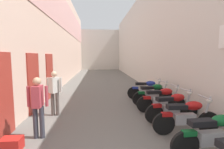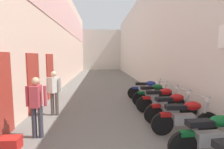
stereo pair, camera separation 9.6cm
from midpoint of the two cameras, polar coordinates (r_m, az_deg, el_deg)
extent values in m
plane|color=#66635E|center=(11.87, -2.14, -4.02)|extent=(41.36, 41.36, 0.00)
cube|color=beige|center=(14.01, -15.40, 12.18)|extent=(0.40, 25.36, 7.23)
cube|color=#9E2D23|center=(5.12, -32.63, -6.06)|extent=(0.06, 1.10, 2.20)
cube|color=#9E2D23|center=(7.09, -24.18, -2.46)|extent=(0.06, 1.10, 2.20)
cube|color=#9E2D23|center=(9.17, -19.50, -0.43)|extent=(0.06, 1.10, 2.20)
cube|color=#DBA39E|center=(14.23, -14.72, 18.59)|extent=(0.04, 25.36, 2.31)
cube|color=beige|center=(14.16, 10.21, 11.28)|extent=(0.40, 25.36, 6.77)
cube|color=beige|center=(27.37, -3.35, 8.10)|extent=(8.72, 2.00, 6.04)
cylinder|color=black|center=(4.01, 22.94, -21.00)|extent=(0.60, 0.12, 0.60)
cube|color=#9E9EA3|center=(4.26, 30.03, -17.89)|extent=(0.57, 0.23, 0.28)
ellipsoid|color=#0F5123|center=(4.27, 32.81, -12.81)|extent=(0.49, 0.29, 0.24)
cube|color=black|center=(4.00, 27.61, -14.07)|extent=(0.53, 0.25, 0.12)
cube|color=#0F5123|center=(3.94, 24.16, -17.38)|extent=(0.29, 0.16, 0.10)
cylinder|color=black|center=(5.48, 29.52, -13.80)|extent=(0.60, 0.09, 0.60)
cylinder|color=black|center=(4.94, 16.81, -15.46)|extent=(0.60, 0.09, 0.60)
cube|color=#9E9EA3|center=(5.12, 23.07, -13.48)|extent=(0.56, 0.21, 0.28)
ellipsoid|color=#AD1414|center=(5.12, 25.58, -9.37)|extent=(0.48, 0.26, 0.24)
cube|color=black|center=(4.92, 20.81, -10.03)|extent=(0.52, 0.23, 0.12)
cylinder|color=#9E9EA3|center=(5.34, 29.08, -10.36)|extent=(0.25, 0.06, 0.77)
cylinder|color=#9E9EA3|center=(5.22, 28.64, -6.74)|extent=(0.04, 0.58, 0.04)
sphere|color=silver|center=(5.30, 29.69, -7.70)|extent=(0.14, 0.14, 0.14)
cube|color=#AD1414|center=(4.88, 17.81, -12.52)|extent=(0.28, 0.14, 0.10)
cylinder|color=black|center=(6.28, 24.40, -11.04)|extent=(0.61, 0.17, 0.60)
cylinder|color=black|center=(5.63, 13.95, -12.63)|extent=(0.61, 0.17, 0.60)
cube|color=#9E9EA3|center=(5.87, 19.10, -10.79)|extent=(0.58, 0.28, 0.28)
ellipsoid|color=#AD1414|center=(5.90, 21.13, -7.16)|extent=(0.51, 0.33, 0.24)
cube|color=black|center=(5.66, 17.22, -7.77)|extent=(0.55, 0.30, 0.12)
cylinder|color=#9E9EA3|center=(6.14, 24.02, -8.00)|extent=(0.25, 0.10, 0.77)
cylinder|color=#9E9EA3|center=(6.03, 23.63, -4.84)|extent=(0.12, 0.58, 0.04)
sphere|color=silver|center=(6.12, 24.50, -5.68)|extent=(0.14, 0.14, 0.14)
cube|color=#AD1414|center=(5.59, 14.77, -10.00)|extent=(0.30, 0.18, 0.10)
cylinder|color=black|center=(7.02, 21.05, -9.09)|extent=(0.60, 0.08, 0.60)
cylinder|color=black|center=(6.59, 11.01, -9.76)|extent=(0.60, 0.08, 0.60)
cube|color=#9E9EA3|center=(6.73, 15.82, -8.50)|extent=(0.56, 0.20, 0.28)
ellipsoid|color=#AD1414|center=(6.73, 17.76, -5.41)|extent=(0.48, 0.26, 0.24)
cube|color=black|center=(6.58, 14.01, -5.74)|extent=(0.52, 0.22, 0.12)
cylinder|color=#9E9EA3|center=(6.91, 20.63, -6.33)|extent=(0.25, 0.06, 0.77)
cylinder|color=#9E9EA3|center=(6.81, 20.21, -3.48)|extent=(0.04, 0.58, 0.04)
sphere|color=silver|center=(6.88, 21.09, -4.27)|extent=(0.14, 0.14, 0.14)
cube|color=#AD1414|center=(6.55, 11.74, -7.54)|extent=(0.28, 0.14, 0.10)
cylinder|color=black|center=(7.92, 17.84, -7.25)|extent=(0.61, 0.17, 0.60)
cylinder|color=black|center=(7.38, 9.35, -8.01)|extent=(0.61, 0.17, 0.60)
cube|color=#9E9EA3|center=(7.58, 13.43, -6.78)|extent=(0.58, 0.28, 0.28)
ellipsoid|color=#0F5123|center=(7.61, 15.06, -4.01)|extent=(0.51, 0.33, 0.24)
cube|color=black|center=(7.42, 11.89, -4.35)|extent=(0.55, 0.29, 0.12)
cylinder|color=#9E9EA3|center=(7.82, 17.48, -4.79)|extent=(0.25, 0.09, 0.77)
cylinder|color=#9E9EA3|center=(7.72, 17.11, -2.27)|extent=(0.12, 0.58, 0.04)
sphere|color=silver|center=(7.80, 17.86, -2.96)|extent=(0.14, 0.14, 0.14)
cube|color=#0F5123|center=(7.35, 9.96, -5.99)|extent=(0.30, 0.18, 0.10)
cylinder|color=black|center=(8.66, 15.84, -6.05)|extent=(0.61, 0.16, 0.60)
cylinder|color=black|center=(8.47, 7.52, -6.13)|extent=(0.61, 0.16, 0.60)
cube|color=#9E9EA3|center=(8.51, 11.41, -5.32)|extent=(0.58, 0.27, 0.28)
ellipsoid|color=navy|center=(8.48, 13.00, -2.92)|extent=(0.51, 0.32, 0.24)
cube|color=black|center=(8.42, 9.91, -3.06)|extent=(0.54, 0.28, 0.12)
cylinder|color=#9E9EA3|center=(8.58, 15.45, -3.77)|extent=(0.25, 0.09, 0.77)
cylinder|color=#9E9EA3|center=(8.51, 15.06, -1.45)|extent=(0.11, 0.58, 0.04)
sphere|color=silver|center=(8.55, 15.83, -2.12)|extent=(0.14, 0.14, 0.14)
cube|color=navy|center=(8.43, 8.09, -4.40)|extent=(0.30, 0.17, 0.10)
cylinder|color=#383842|center=(4.97, -23.84, -14.24)|extent=(0.12, 0.12, 0.82)
cylinder|color=#383842|center=(4.92, -22.03, -14.37)|extent=(0.12, 0.12, 0.82)
cube|color=#B23D47|center=(4.75, -23.29, -6.59)|extent=(0.20, 0.34, 0.54)
sphere|color=tan|center=(4.68, -23.49, -2.04)|extent=(0.20, 0.20, 0.20)
cylinder|color=#B23D47|center=(4.83, -25.77, -6.50)|extent=(0.08, 0.08, 0.52)
cylinder|color=#B23D47|center=(4.68, -20.73, -6.66)|extent=(0.08, 0.08, 0.52)
cylinder|color=#564C47|center=(6.51, -18.75, -9.18)|extent=(0.12, 0.12, 0.82)
cylinder|color=#564C47|center=(6.48, -17.37, -9.22)|extent=(0.12, 0.12, 0.82)
cube|color=beige|center=(6.35, -18.27, -3.27)|extent=(0.35, 0.39, 0.54)
sphere|color=#DBB28E|center=(6.30, -18.38, 0.14)|extent=(0.20, 0.20, 0.20)
cylinder|color=beige|center=(6.41, -20.18, -3.26)|extent=(0.08, 0.08, 0.52)
cylinder|color=beige|center=(6.30, -16.32, -3.28)|extent=(0.08, 0.08, 0.52)
cube|color=red|center=(4.73, -30.20, -19.14)|extent=(0.44, 0.32, 0.28)
camera|label=1|loc=(0.05, -89.65, 0.04)|focal=27.60mm
camera|label=2|loc=(0.05, 90.35, -0.04)|focal=27.60mm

